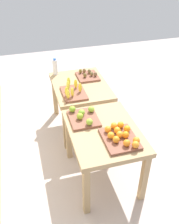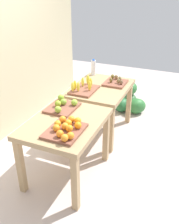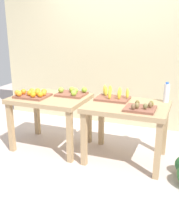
% 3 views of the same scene
% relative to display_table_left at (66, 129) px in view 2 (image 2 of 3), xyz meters
% --- Properties ---
extents(ground_plane, '(8.00, 8.00, 0.00)m').
position_rel_display_table_left_xyz_m(ground_plane, '(0.56, 0.00, -0.66)').
color(ground_plane, '#C2B1AB').
extents(display_table_left, '(1.04, 0.80, 0.77)m').
position_rel_display_table_left_xyz_m(display_table_left, '(0.00, 0.00, 0.00)').
color(display_table_left, tan).
rests_on(display_table_left, ground_plane).
extents(display_table_right, '(1.04, 0.80, 0.77)m').
position_rel_display_table_left_xyz_m(display_table_right, '(1.12, 0.00, 0.00)').
color(display_table_right, tan).
rests_on(display_table_right, ground_plane).
extents(orange_bin, '(0.46, 0.37, 0.11)m').
position_rel_display_table_left_xyz_m(orange_bin, '(-0.21, -0.12, 0.16)').
color(orange_bin, brown).
rests_on(orange_bin, display_table_left).
extents(apple_bin, '(0.41, 0.35, 0.11)m').
position_rel_display_table_left_xyz_m(apple_bin, '(0.26, 0.18, 0.15)').
color(apple_bin, brown).
rests_on(apple_bin, display_table_left).
extents(banana_crate, '(0.44, 0.32, 0.17)m').
position_rel_display_table_left_xyz_m(banana_crate, '(0.88, 0.17, 0.16)').
color(banana_crate, brown).
rests_on(banana_crate, display_table_right).
extents(kiwi_bin, '(0.36, 0.32, 0.10)m').
position_rel_display_table_left_xyz_m(kiwi_bin, '(1.32, -0.17, 0.14)').
color(kiwi_bin, brown).
rests_on(kiwi_bin, display_table_right).
extents(water_bottle, '(0.07, 0.07, 0.27)m').
position_rel_display_table_left_xyz_m(water_bottle, '(1.56, 0.30, 0.24)').
color(water_bottle, silver).
rests_on(water_bottle, display_table_right).
extents(watermelon_pile, '(0.66, 0.64, 0.48)m').
position_rel_display_table_left_xyz_m(watermelon_pile, '(2.06, -0.25, -0.49)').
color(watermelon_pile, '#36653A').
rests_on(watermelon_pile, ground_plane).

